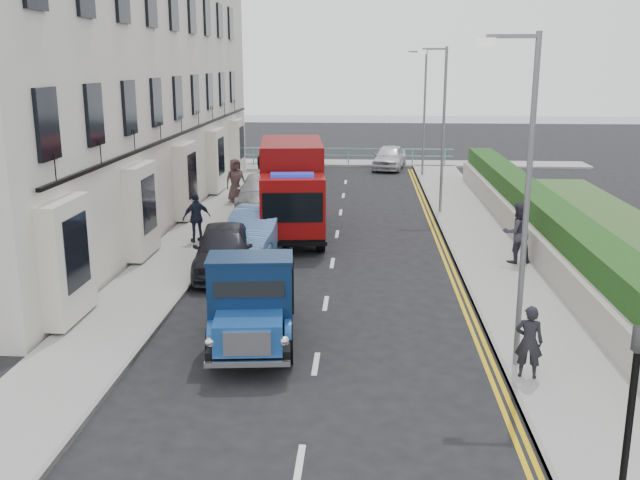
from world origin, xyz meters
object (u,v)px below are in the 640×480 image
at_px(lamp_near, 522,186).
at_px(parked_car_front, 224,249).
at_px(red_lorry, 292,186).
at_px(bedford_lorry, 251,307).
at_px(lamp_mid, 441,121).
at_px(lamp_far, 422,106).
at_px(pedestrian_east_near, 529,342).

bearing_deg(lamp_near, parked_car_front, 138.02).
bearing_deg(red_lorry, bedford_lorry, -95.01).
xyz_separation_m(lamp_mid, parked_car_front, (-7.50, -9.25, -3.23)).
relative_size(bedford_lorry, parked_car_front, 1.09).
relative_size(lamp_near, lamp_far, 1.00).
bearing_deg(parked_car_front, red_lorry, 65.30).
xyz_separation_m(lamp_mid, bedford_lorry, (-5.68, -15.30, -2.97)).
bearing_deg(pedestrian_east_near, parked_car_front, -31.54).
bearing_deg(lamp_mid, red_lorry, -145.67).
xyz_separation_m(red_lorry, pedestrian_east_near, (6.11, -12.60, -0.95)).
bearing_deg(lamp_near, bedford_lorry, 173.00).
distance_m(lamp_near, red_lorry, 13.52).
height_order(lamp_near, lamp_far, same).
relative_size(lamp_mid, parked_car_front, 1.56).
distance_m(lamp_far, parked_car_front, 20.91).
height_order(lamp_near, parked_car_front, lamp_near).
height_order(lamp_near, red_lorry, lamp_near).
relative_size(lamp_far, red_lorry, 1.03).
bearing_deg(bedford_lorry, pedestrian_east_near, -18.61).
distance_m(lamp_near, parked_car_front, 10.59).
bearing_deg(red_lorry, lamp_near, -69.87).
xyz_separation_m(lamp_mid, pedestrian_east_near, (0.22, -16.62, -3.11)).
distance_m(lamp_near, lamp_mid, 16.00).
bearing_deg(red_lorry, lamp_mid, 28.30).
height_order(lamp_far, red_lorry, lamp_far).
height_order(red_lorry, pedestrian_east_near, red_lorry).
xyz_separation_m(parked_car_front, pedestrian_east_near, (7.72, -7.37, 0.13)).
bearing_deg(lamp_mid, parked_car_front, -129.01).
relative_size(lamp_near, red_lorry, 1.03).
xyz_separation_m(lamp_near, red_lorry, (-5.89, 11.98, -2.15)).
relative_size(parked_car_front, pedestrian_east_near, 2.90).
bearing_deg(lamp_near, pedestrian_east_near, -70.38).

